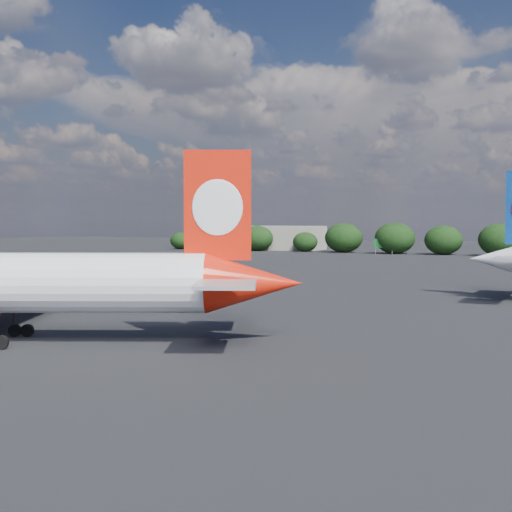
% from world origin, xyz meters
% --- Properties ---
extents(ground, '(500.00, 500.00, 0.00)m').
position_xyz_m(ground, '(0.00, 60.00, 0.00)').
color(ground, black).
rests_on(ground, ground).
extents(terminal_building, '(42.00, 16.00, 8.00)m').
position_xyz_m(terminal_building, '(-65.00, 192.00, 4.00)').
color(terminal_building, gray).
rests_on(terminal_building, ground).
extents(highway_sign, '(6.00, 0.30, 4.50)m').
position_xyz_m(highway_sign, '(-18.00, 176.00, 3.13)').
color(highway_sign, '#146725').
rests_on(highway_sign, ground).
extents(billboard_yellow, '(5.00, 0.30, 5.50)m').
position_xyz_m(billboard_yellow, '(12.00, 182.00, 3.87)').
color(billboard_yellow, yellow).
rests_on(billboard_yellow, ground).
extents(horizon_treeline, '(202.87, 13.59, 9.34)m').
position_xyz_m(horizon_treeline, '(-0.39, 179.50, 4.01)').
color(horizon_treeline, black).
rests_on(horizon_treeline, ground).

